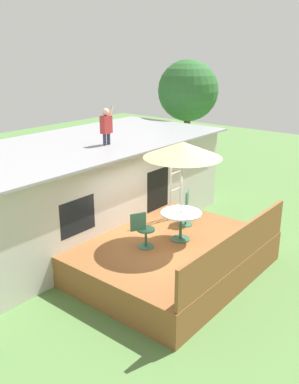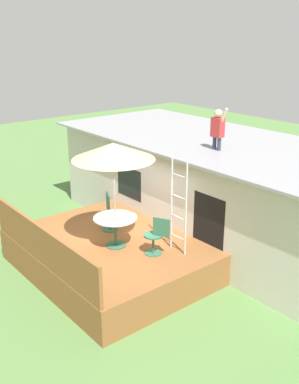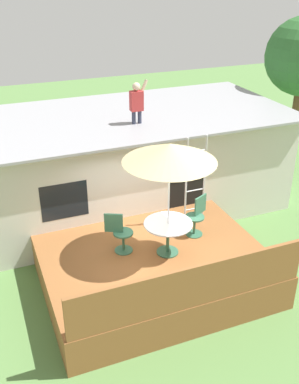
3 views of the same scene
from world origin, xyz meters
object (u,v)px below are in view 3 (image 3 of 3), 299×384
(step_ladder, at_px, (195,181))
(patio_chair_left, at_px, (120,233))
(person_figure, at_px, (137,100))
(patio_chair_right, at_px, (197,216))
(patio_umbrella, at_px, (170,153))
(patio_table, at_px, (168,229))

(step_ladder, height_order, patio_chair_left, step_ladder)
(person_figure, relative_size, patio_chair_right, 1.21)
(step_ladder, xyz_separation_m, patio_chair_left, (-2.07, -0.53, -0.64))
(patio_chair_left, bearing_deg, step_ladder, 40.29)
(patio_umbrella, relative_size, person_figure, 2.29)
(patio_umbrella, bearing_deg, patio_table, 0.00)
(person_figure, bearing_deg, patio_umbrella, -98.14)
(patio_umbrella, height_order, patio_chair_left, patio_umbrella)
(patio_table, height_order, patio_umbrella, patio_umbrella)
(patio_chair_right, bearing_deg, patio_table, -0.00)
(step_ladder, distance_m, patio_chair_left, 2.23)
(patio_chair_left, bearing_deg, person_figure, 87.42)
(person_figure, bearing_deg, patio_table, -98.14)
(patio_chair_right, bearing_deg, step_ladder, -137.75)
(person_figure, relative_size, patio_chair_left, 1.21)
(step_ladder, bearing_deg, patio_chair_right, -110.78)
(patio_table, distance_m, patio_umbrella, 1.76)
(step_ladder, relative_size, person_figure, 1.98)
(person_figure, height_order, patio_chair_left, person_figure)
(patio_chair_left, height_order, patio_chair_right, same)
(step_ladder, xyz_separation_m, person_figure, (-0.71, 1.97, 1.49))
(patio_chair_right, bearing_deg, patio_umbrella, -0.00)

